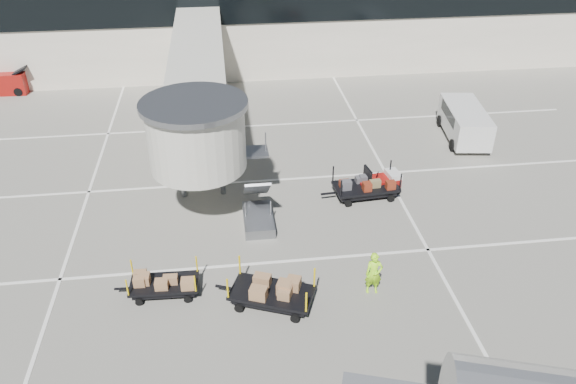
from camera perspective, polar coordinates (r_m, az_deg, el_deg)
The scene contains 11 objects.
ground at distance 23.26m, azimuth 1.50°, elevation -10.05°, with size 140.00×140.00×0.00m, color gray.
lane_markings at distance 30.71m, azimuth -2.30°, elevation 1.50°, with size 40.00×30.00×0.02m.
terminal at distance 48.44m, azimuth -4.37°, elevation 18.18°, with size 64.00×12.11×15.20m.
jet_bridge at distance 31.45m, azimuth -9.08°, elevation 10.54°, with size 5.70×20.40×6.03m.
baggage_tug at distance 29.63m, azimuth 9.26°, elevation 1.00°, with size 2.34×1.68×1.44m.
suitcase_cart at distance 29.02m, azimuth 7.97°, elevation 0.43°, with size 4.04×1.87×1.56m.
box_cart_near at distance 22.36m, azimuth -1.89°, elevation -10.11°, with size 3.99×2.68×1.55m.
box_cart_far at distance 23.39m, azimuth -12.53°, elevation -9.00°, with size 3.38×1.47×1.31m.
ground_worker at distance 22.88m, azimuth 8.71°, elevation -8.17°, with size 0.69×0.45×1.90m, color #A7FF1A.
minivan at distance 36.23m, azimuth 17.47°, elevation 7.03°, with size 2.82×5.38×1.95m.
belt_loader at distance 46.46m, azimuth -27.22°, elevation 9.86°, with size 4.25×1.81×2.02m.
Camera 1 is at (-2.76, -17.07, 15.55)m, focal length 35.00 mm.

